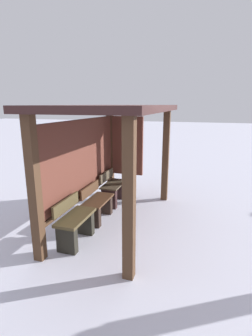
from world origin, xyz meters
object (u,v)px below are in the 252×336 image
bus_shelter (108,134)px  bench_left_inside (75,224)px  bench_center_inside (97,205)px  bench_right_inside (113,190)px

bus_shelter → bench_left_inside: bus_shelter is taller
bus_shelter → bench_center_inside: bus_shelter is taller
bench_left_inside → bench_center_inside: bearing=0.2°
bench_center_inside → bench_right_inside: (0.92, -0.00, 0.02)m
bench_left_inside → bench_center_inside: bench_left_inside is taller
bench_center_inside → bench_right_inside: size_ratio=1.00×
bench_center_inside → bench_right_inside: bench_right_inside is taller
bus_shelter → bench_right_inside: (0.82, 0.21, -1.40)m
bench_center_inside → bus_shelter: bearing=-63.7°
bench_left_inside → bench_right_inside: 1.84m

